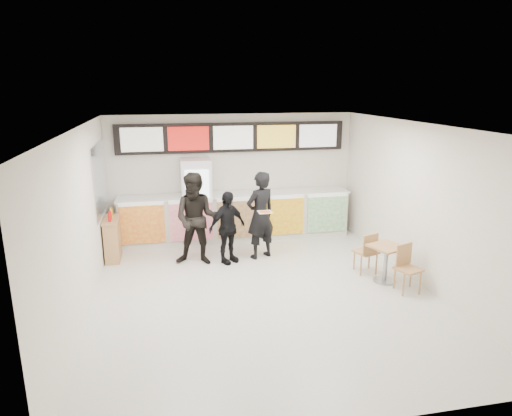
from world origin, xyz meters
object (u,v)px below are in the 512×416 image
object	(u,v)px
customer_main	(260,215)
customer_left	(197,219)
service_counter	(236,216)
drinks_fridge	(197,201)
customer_mid	(227,227)
condiment_ledge	(113,239)
cafe_table	(386,257)

from	to	relation	value
customer_main	customer_left	distance (m)	1.37
customer_main	customer_left	world-z (taller)	customer_left
service_counter	customer_left	distance (m)	1.83
drinks_fridge	customer_main	size ratio (longest dim) A/B	1.05
customer_left	customer_mid	xyz separation A→B (m)	(0.63, -0.06, -0.20)
drinks_fridge	customer_left	bearing A→B (deg)	-94.47
condiment_ledge	customer_left	bearing A→B (deg)	-19.23
drinks_fridge	condiment_ledge	distance (m)	2.13
customer_main	cafe_table	distance (m)	2.74
customer_mid	customer_left	bearing A→B (deg)	144.42
service_counter	customer_main	world-z (taller)	customer_main
drinks_fridge	cafe_table	xyz separation A→B (m)	(3.34, -3.10, -0.50)
customer_mid	condiment_ledge	world-z (taller)	customer_mid
customer_main	service_counter	bearing A→B (deg)	-100.47
condiment_ledge	cafe_table	bearing A→B (deg)	-23.43
customer_main	condiment_ledge	xyz separation A→B (m)	(-3.14, 0.53, -0.49)
drinks_fridge	customer_mid	bearing A→B (deg)	-71.25
customer_left	service_counter	bearing A→B (deg)	69.10
drinks_fridge	customer_main	xyz separation A→B (m)	(1.26, -1.37, -0.05)
customer_left	cafe_table	size ratio (longest dim) A/B	1.29
service_counter	customer_left	world-z (taller)	customer_left
cafe_table	condiment_ledge	world-z (taller)	condiment_ledge
customer_left	condiment_ledge	size ratio (longest dim) A/B	1.80
drinks_fridge	cafe_table	distance (m)	4.58
customer_main	customer_mid	xyz separation A→B (m)	(-0.74, -0.15, -0.18)
service_counter	customer_mid	world-z (taller)	customer_mid
drinks_fridge	customer_left	distance (m)	1.46
drinks_fridge	service_counter	bearing A→B (deg)	-0.99
drinks_fridge	customer_mid	xyz separation A→B (m)	(0.51, -1.52, -0.23)
customer_main	condiment_ledge	bearing A→B (deg)	-33.44
cafe_table	condiment_ledge	xyz separation A→B (m)	(-5.22, 2.26, -0.04)
service_counter	customer_main	bearing A→B (deg)	-76.58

